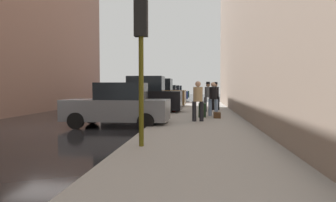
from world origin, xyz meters
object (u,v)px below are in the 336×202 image
object	(u,v)px
fire_hydrant	(174,106)
duffel_bag	(217,115)
pedestrian_in_tan_coat	(198,99)
parked_red_hatchback	(165,95)
pedestrian_with_fedora	(216,94)
parked_black_suv	(143,97)
rolling_suitcase	(202,110)
pedestrian_in_jeans	(213,97)
pedestrian_with_beanie	(208,95)
parked_blue_sedan	(170,94)
traffic_light	(141,40)
parked_dark_green_sedan	(173,93)
parked_gray_coupe	(118,106)
parked_bronze_suv	(156,95)

from	to	relation	value
fire_hydrant	duffel_bag	xyz separation A→B (m)	(2.33, -3.66, -0.21)
duffel_bag	pedestrian_in_tan_coat	bearing A→B (deg)	-120.31
parked_red_hatchback	pedestrian_with_fedora	distance (m)	11.14
parked_black_suv	duffel_bag	distance (m)	5.58
parked_red_hatchback	duffel_bag	world-z (taller)	parked_red_hatchback
pedestrian_in_tan_coat	rolling_suitcase	world-z (taller)	pedestrian_in_tan_coat
pedestrian_in_jeans	pedestrian_with_beanie	xyz separation A→B (m)	(-0.18, 3.06, 0.03)
pedestrian_in_jeans	duffel_bag	distance (m)	1.42
parked_blue_sedan	fire_hydrant	bearing A→B (deg)	-84.20
parked_black_suv	pedestrian_with_beanie	size ratio (longest dim) A/B	2.61
fire_hydrant	traffic_light	size ratio (longest dim) A/B	0.20
parked_black_suv	pedestrian_with_fedora	xyz separation A→B (m)	(4.34, 1.80, 0.10)
pedestrian_in_jeans	duffel_bag	bearing A→B (deg)	-83.52
pedestrian_with_fedora	parked_black_suv	bearing A→B (deg)	-157.53
parked_blue_sedan	traffic_light	size ratio (longest dim) A/B	1.18
parked_red_hatchback	pedestrian_in_tan_coat	distance (m)	17.56
parked_black_suv	traffic_light	bearing A→B (deg)	-80.62
parked_red_hatchback	fire_hydrant	distance (m)	12.20
pedestrian_with_fedora	pedestrian_with_beanie	xyz separation A→B (m)	(-0.52, -1.26, 0.00)
pedestrian_with_beanie	pedestrian_in_tan_coat	bearing A→B (deg)	-95.83
parked_blue_sedan	rolling_suitcase	xyz separation A→B (m)	(3.44, -20.94, -0.36)
parked_blue_sedan	parked_dark_green_sedan	world-z (taller)	same
pedestrian_in_tan_coat	fire_hydrant	bearing A→B (deg)	105.40
parked_blue_sedan	pedestrian_with_beanie	distance (m)	17.63
pedestrian_with_beanie	duffel_bag	xyz separation A→B (m)	(0.31, -4.21, -0.85)
pedestrian_with_beanie	rolling_suitcase	world-z (taller)	pedestrian_with_beanie
pedestrian_with_fedora	rolling_suitcase	distance (m)	5.11
parked_dark_green_sedan	pedestrian_with_beanie	bearing A→B (deg)	-80.32
pedestrian_with_fedora	rolling_suitcase	world-z (taller)	pedestrian_with_fedora
fire_hydrant	pedestrian_in_jeans	world-z (taller)	pedestrian_in_jeans
pedestrian_in_jeans	pedestrian_in_tan_coat	xyz separation A→B (m)	(-0.77, -2.69, 0.00)
pedestrian_in_tan_coat	pedestrian_with_fedora	bearing A→B (deg)	81.03
parked_black_suv	duffel_bag	size ratio (longest dim) A/B	10.53
parked_dark_green_sedan	pedestrian_with_beanie	xyz separation A→B (m)	(3.82, -22.41, 0.29)
parked_red_hatchback	parked_blue_sedan	size ratio (longest dim) A/B	1.00
parked_gray_coupe	parked_red_hatchback	world-z (taller)	same
parked_bronze_suv	pedestrian_in_tan_coat	bearing A→B (deg)	-73.64
parked_black_suv	traffic_light	world-z (taller)	traffic_light
parked_bronze_suv	parked_dark_green_sedan	xyz separation A→B (m)	(0.00, 17.13, -0.18)
pedestrian_in_jeans	rolling_suitcase	bearing A→B (deg)	-129.53
traffic_light	pedestrian_with_beanie	size ratio (longest dim) A/B	2.03
pedestrian_in_jeans	rolling_suitcase	xyz separation A→B (m)	(-0.56, -0.68, -0.61)
parked_black_suv	parked_blue_sedan	bearing A→B (deg)	90.00
parked_bronze_suv	pedestrian_in_tan_coat	xyz separation A→B (m)	(3.24, -11.02, 0.07)
parked_red_hatchback	pedestrian_in_jeans	xyz separation A→B (m)	(4.00, -14.57, 0.26)
parked_dark_green_sedan	pedestrian_in_jeans	distance (m)	25.78
parked_dark_green_sedan	fire_hydrant	size ratio (longest dim) A/B	5.98
fire_hydrant	rolling_suitcase	xyz separation A→B (m)	(1.64, -3.18, -0.01)
parked_gray_coupe	traffic_light	size ratio (longest dim) A/B	1.18
pedestrian_in_jeans	pedestrian_with_beanie	world-z (taller)	pedestrian_with_beanie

